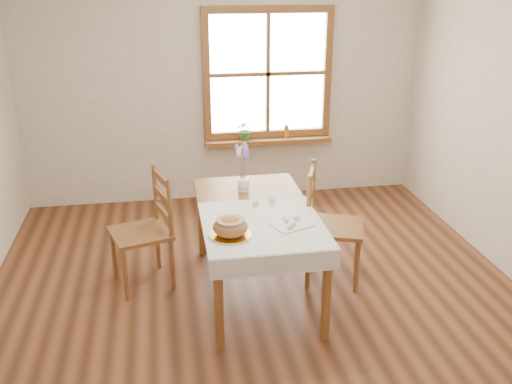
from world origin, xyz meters
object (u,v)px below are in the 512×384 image
at_px(flower_vase, 243,186).
at_px(chair_right, 335,225).
at_px(bread_plate, 231,235).
at_px(chair_left, 140,231).
at_px(dining_table, 256,219).

bearing_deg(flower_vase, chair_right, -22.21).
relative_size(chair_right, bread_plate, 3.46).
xyz_separation_m(chair_right, bread_plate, (-0.97, -0.57, 0.26)).
relative_size(chair_left, flower_vase, 9.15).
relative_size(chair_left, chair_right, 0.97).
height_order(chair_left, flower_vase, chair_left).
xyz_separation_m(chair_left, bread_plate, (0.67, -0.75, 0.27)).
relative_size(dining_table, chair_left, 1.61).
bearing_deg(dining_table, chair_right, 7.93).
height_order(chair_right, bread_plate, chair_right).
relative_size(bread_plate, flower_vase, 2.72).
xyz_separation_m(chair_left, chair_right, (1.64, -0.18, 0.01)).
height_order(dining_table, flower_vase, flower_vase).
bearing_deg(bread_plate, chair_left, 131.76).
height_order(chair_left, bread_plate, chair_left).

